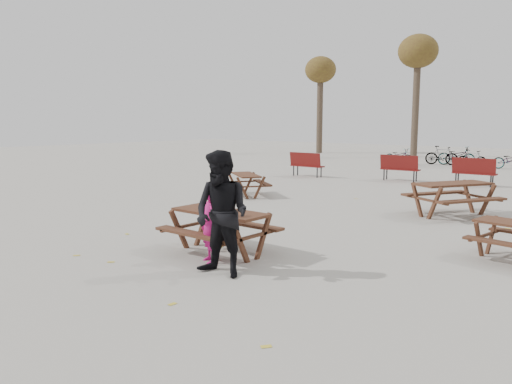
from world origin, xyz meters
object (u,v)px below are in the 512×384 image
Objects in this scene: picnic_table_north at (246,185)px; picnic_table_far at (452,199)px; food_tray at (219,211)px; adult at (222,214)px; child at (209,225)px; soda_bottle at (204,206)px; main_picnic_table at (220,221)px.

picnic_table_far is (6.16, 0.74, 0.07)m from picnic_table_north.
food_tray is 1.23m from adult.
adult reaches higher than child.
child is at bearing -36.56° from soda_bottle.
child is 0.80× the size of picnic_table_north.
soda_bottle is 0.70m from child.
picnic_table_north is at bearing 126.73° from picnic_table_far.
food_tray is 0.14× the size of child.
main_picnic_table is at bearing -17.19° from picnic_table_north.
soda_bottle is 0.11× the size of picnic_table_north.
soda_bottle reaches higher than picnic_table_far.
main_picnic_table is 1.35m from adult.
food_tray is 0.11× the size of picnic_table_north.
soda_bottle is at bearing -158.83° from main_picnic_table.
adult is (0.93, -0.91, 0.37)m from main_picnic_table.
food_tray is at bearing -17.19° from picnic_table_north.
food_tray is at bearing 138.56° from child.
child is at bearing -63.91° from main_picnic_table.
child reaches higher than picnic_table_north.
child is (0.20, -0.44, -0.16)m from food_tray.
food_tray is 0.51m from child.
soda_bottle is 6.89m from picnic_table_north.
main_picnic_table is 0.94× the size of adult.
adult reaches higher than main_picnic_table.
soda_bottle is 1.46m from adult.
food_tray is 7.05m from picnic_table_north.
picnic_table_north is 0.83× the size of picnic_table_far.
child is at bearing -18.03° from picnic_table_north.
adult is 8.26m from picnic_table_north.
adult is at bearing -44.51° from main_picnic_table.
food_tray is 0.09× the size of picnic_table_far.
picnic_table_north is (-4.46, 6.05, -0.29)m from child.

